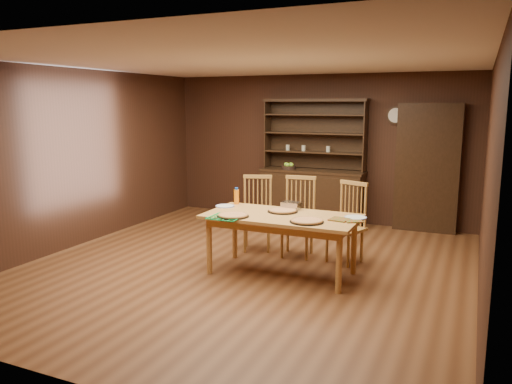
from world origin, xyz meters
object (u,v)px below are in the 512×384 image
at_px(dining_table, 282,221).
at_px(juice_bottle, 237,196).
at_px(chair_right, 349,219).
at_px(chair_center, 299,213).
at_px(china_hutch, 312,189).
at_px(chair_left, 257,210).

height_order(dining_table, juice_bottle, juice_bottle).
bearing_deg(chair_right, chair_center, -161.05).
height_order(china_hutch, chair_center, china_hutch).
distance_m(dining_table, chair_right, 1.06).
xyz_separation_m(chair_left, chair_center, (0.65, -0.04, 0.02)).
height_order(chair_center, juice_bottle, chair_center).
height_order(chair_right, juice_bottle, chair_right).
distance_m(chair_center, chair_right, 0.71).
relative_size(china_hutch, chair_center, 1.97).
bearing_deg(chair_center, juice_bottle, -152.40).
bearing_deg(chair_right, juice_bottle, -141.62).
relative_size(dining_table, chair_right, 1.74).
xyz_separation_m(dining_table, juice_bottle, (-0.80, 0.38, 0.19)).
bearing_deg(juice_bottle, chair_right, 18.13).
bearing_deg(chair_left, juice_bottle, -119.23).
xyz_separation_m(chair_right, juice_bottle, (-1.43, -0.47, 0.28)).
bearing_deg(juice_bottle, china_hutch, 82.86).
bearing_deg(china_hutch, dining_table, -79.88).
bearing_deg(dining_table, chair_center, 95.25).
xyz_separation_m(china_hutch, chair_center, (0.42, -1.94, -0.01)).
relative_size(chair_left, chair_center, 0.97).
height_order(china_hutch, dining_table, china_hutch).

